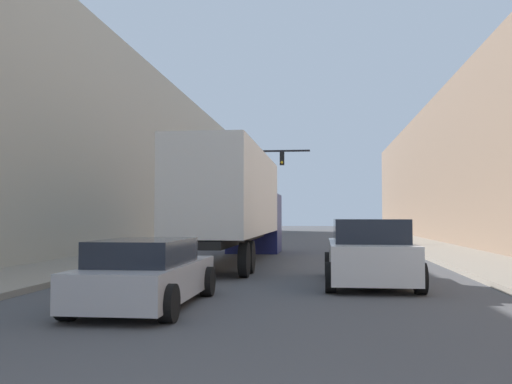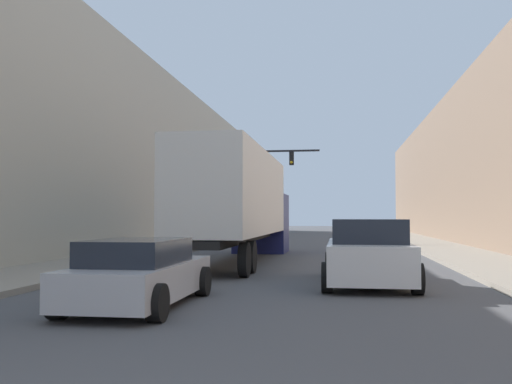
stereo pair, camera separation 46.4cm
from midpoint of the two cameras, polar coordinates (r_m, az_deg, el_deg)
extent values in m
cube|color=gray|center=(32.85, 16.37, -5.25)|extent=(3.23, 80.00, 0.15)
cube|color=gray|center=(33.48, -7.95, -5.27)|extent=(3.23, 80.00, 0.15)
cube|color=#BCB29E|center=(35.07, -15.23, 3.40)|extent=(6.00, 80.00, 10.52)
cube|color=silver|center=(20.77, -3.08, -0.14)|extent=(2.43, 11.09, 2.95)
cube|color=black|center=(20.77, -3.09, -4.62)|extent=(1.22, 11.09, 0.24)
cube|color=navy|center=(27.60, -0.63, -3.16)|extent=(2.43, 2.76, 2.79)
cylinder|color=black|center=(16.80, -9.26, -6.65)|extent=(0.25, 1.00, 1.00)
cylinder|color=black|center=(16.34, -2.01, -6.80)|extent=(0.25, 1.00, 1.00)
cylinder|color=black|center=(17.95, -8.20, -6.39)|extent=(0.25, 1.00, 1.00)
cylinder|color=black|center=(17.53, -1.41, -6.51)|extent=(0.25, 1.00, 1.00)
cylinder|color=black|center=(27.78, -2.82, -5.00)|extent=(0.25, 1.00, 1.00)
cylinder|color=black|center=(27.51, 1.57, -5.03)|extent=(0.25, 1.00, 1.00)
cube|color=#B7B7BC|center=(11.41, -11.96, -8.62)|extent=(1.73, 4.45, 0.66)
cube|color=#1E232D|center=(11.15, -12.30, -5.86)|extent=(1.53, 2.45, 0.47)
cylinder|color=black|center=(13.15, -13.43, -8.59)|extent=(0.25, 0.64, 0.64)
cylinder|color=black|center=(12.66, -5.95, -8.88)|extent=(0.25, 0.64, 0.64)
cylinder|color=black|center=(10.26, -19.60, -10.27)|extent=(0.25, 0.64, 0.64)
cylinder|color=black|center=(9.63, -10.15, -10.89)|extent=(0.25, 0.64, 0.64)
cube|color=silver|center=(15.03, 10.33, -6.61)|extent=(1.99, 4.88, 0.89)
cube|color=#1E232D|center=(14.75, 10.36, -3.82)|extent=(1.75, 2.68, 0.59)
cylinder|color=black|center=(16.76, 6.53, -7.18)|extent=(0.25, 0.70, 0.70)
cylinder|color=black|center=(16.87, 13.36, -7.10)|extent=(0.25, 0.70, 0.70)
cylinder|color=black|center=(13.20, 6.48, -8.47)|extent=(0.25, 0.70, 0.70)
cylinder|color=black|center=(13.33, 15.15, -8.34)|extent=(0.25, 0.70, 0.70)
cylinder|color=black|center=(38.63, -3.26, -0.25)|extent=(0.20, 0.20, 6.43)
cube|color=black|center=(38.47, 0.88, 4.11)|extent=(5.61, 0.12, 0.12)
cube|color=black|center=(38.52, -0.50, 3.34)|extent=(0.30, 0.24, 0.90)
sphere|color=red|center=(38.38, -0.53, 3.36)|extent=(0.18, 0.18, 0.18)
cube|color=black|center=(38.33, 2.27, 3.37)|extent=(0.30, 0.24, 0.90)
sphere|color=gold|center=(38.16, 2.26, 2.97)|extent=(0.18, 0.18, 0.18)
camera|label=1|loc=(0.23, -90.83, 0.04)|focal=40.00mm
camera|label=2|loc=(0.23, 89.17, -0.04)|focal=40.00mm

